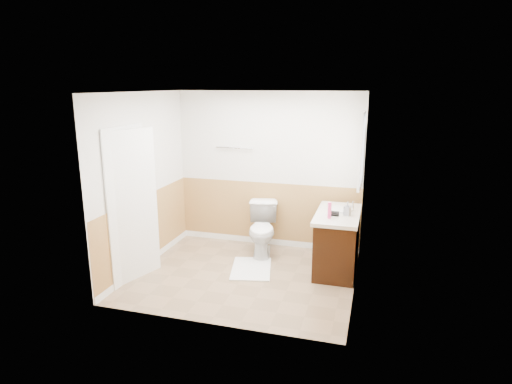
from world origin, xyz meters
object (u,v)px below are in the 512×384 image
(bath_mat, at_px, (251,269))
(soap_dispenser, at_px, (347,209))
(lotion_bottle, at_px, (329,210))
(toilet, at_px, (262,230))
(vanity_cabinet, at_px, (337,243))

(bath_mat, relative_size, soap_dispenser, 4.22)
(lotion_bottle, bearing_deg, toilet, 152.25)
(toilet, xyz_separation_m, bath_mat, (0.00, -0.62, -0.39))
(toilet, xyz_separation_m, soap_dispenser, (1.30, -0.36, 0.54))
(toilet, relative_size, soap_dispenser, 4.23)
(vanity_cabinet, relative_size, soap_dispenser, 5.80)
(toilet, height_order, vanity_cabinet, toilet)
(lotion_bottle, bearing_deg, bath_mat, -177.38)
(toilet, bearing_deg, vanity_cabinet, -25.77)
(toilet, height_order, soap_dispenser, soap_dispenser)
(soap_dispenser, bearing_deg, lotion_bottle, -137.10)
(toilet, height_order, lotion_bottle, lotion_bottle)
(toilet, height_order, bath_mat, toilet)
(vanity_cabinet, bearing_deg, soap_dispenser, -35.80)
(lotion_bottle, distance_m, soap_dispenser, 0.30)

